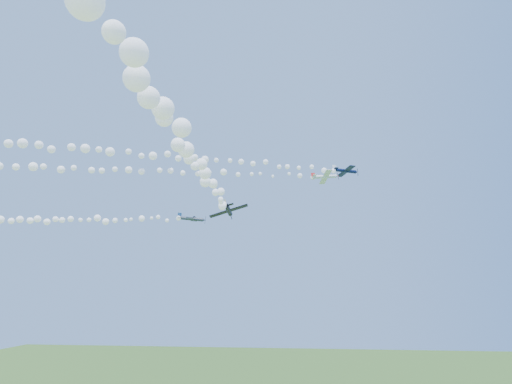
# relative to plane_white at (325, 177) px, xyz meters

# --- Properties ---
(plane_white) EXTENTS (6.16, 6.41, 2.02)m
(plane_white) POSITION_rel_plane_white_xyz_m (0.00, 0.00, 0.00)
(plane_white) COLOR white
(smoke_trail_white) EXTENTS (78.56, 22.15, 2.68)m
(smoke_trail_white) POSITION_rel_plane_white_xyz_m (-41.02, -10.70, -0.32)
(smoke_trail_white) COLOR white
(plane_navy) EXTENTS (6.51, 6.86, 2.16)m
(plane_navy) POSITION_rel_plane_white_xyz_m (4.94, 5.49, 2.69)
(plane_navy) COLOR #0D1639
(smoke_trail_navy) EXTENTS (73.19, 32.20, 2.63)m
(smoke_trail_navy) POSITION_rel_plane_white_xyz_m (-33.38, -10.64, 2.49)
(smoke_trail_navy) COLOR white
(plane_grey) EXTENTS (6.83, 7.28, 2.71)m
(plane_grey) POSITION_rel_plane_white_xyz_m (-31.08, 6.14, -7.66)
(plane_grey) COLOR #373F50
(smoke_trail_grey) EXTENTS (61.97, 9.25, 3.12)m
(smoke_trail_grey) POSITION_rel_plane_white_xyz_m (-64.09, 2.39, -8.04)
(smoke_trail_grey) COLOR white
(plane_black) EXTENTS (6.77, 6.74, 2.63)m
(plane_black) POSITION_rel_plane_white_xyz_m (-17.98, -17.37, -10.28)
(plane_black) COLOR black
(smoke_trail_black) EXTENTS (6.82, 76.79, 2.77)m
(smoke_trail_black) POSITION_rel_plane_white_xyz_m (-15.61, -57.76, -10.52)
(smoke_trail_black) COLOR white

